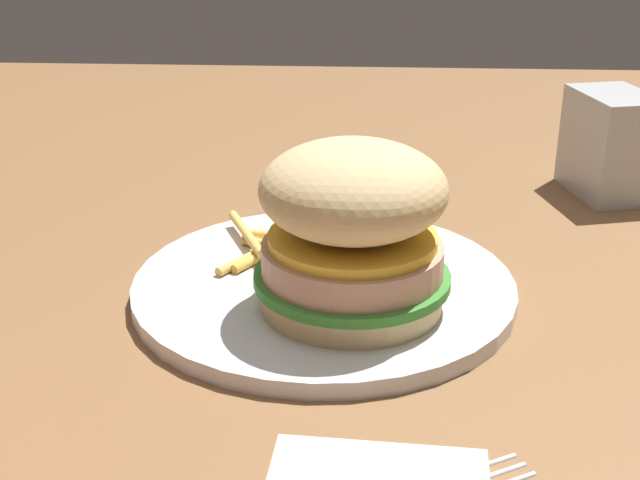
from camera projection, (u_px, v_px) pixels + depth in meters
name	position (u px, v px, depth m)	size (l,w,h in m)	color
ground_plane	(360.00, 305.00, 0.59)	(1.60, 1.60, 0.00)	brown
plate	(320.00, 286.00, 0.60)	(0.27, 0.27, 0.01)	silver
sandwich	(349.00, 227.00, 0.54)	(0.13, 0.13, 0.11)	tan
fries_pile	(271.00, 244.00, 0.64)	(0.11, 0.09, 0.01)	#E5B251
napkin_dispenser	(608.00, 144.00, 0.78)	(0.09, 0.06, 0.10)	#B7BABF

